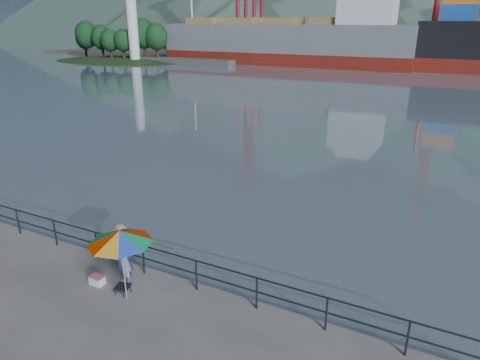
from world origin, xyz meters
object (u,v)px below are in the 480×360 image
Objects in this scene: beach_umbrella at (120,237)px; cooler_bag at (97,280)px; bulk_carrier at (292,40)px; fisherman at (123,258)px.

beach_umbrella reaches higher than cooler_bag.
bulk_carrier reaches higher than beach_umbrella.
fisherman is at bearing 26.37° from cooler_bag.
bulk_carrier is at bearing 107.11° from cooler_bag.
bulk_carrier is at bearing 106.86° from beach_umbrella.
bulk_carrier reaches higher than cooler_bag.
beach_umbrella reaches higher than fisherman.
beach_umbrella is at bearing -26.97° from fisherman.
bulk_carrier is (-20.23, 70.93, 4.06)m from cooler_bag.
fisherman is 4.29× the size of cooler_bag.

